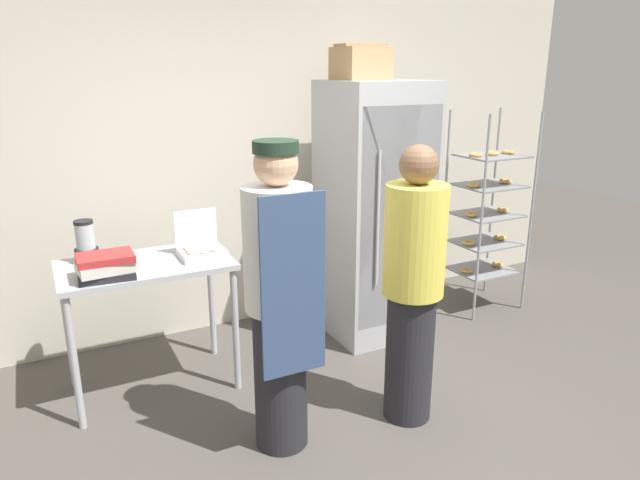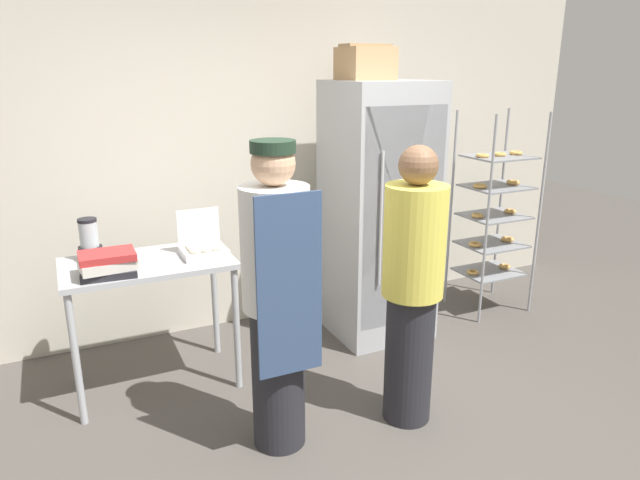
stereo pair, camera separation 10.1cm
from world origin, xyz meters
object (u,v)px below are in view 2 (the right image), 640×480
blender_pitcher (90,242)px  cardboard_storage_box (365,63)px  baking_rack (494,214)px  person_baker (277,297)px  person_customer (412,287)px  binder_stack (108,264)px  refrigerator (378,212)px  donut_box (203,248)px

blender_pitcher → cardboard_storage_box: (1.98, 0.02, 1.09)m
cardboard_storage_box → baking_rack: bearing=-5.4°
person_baker → person_customer: bearing=-7.2°
binder_stack → cardboard_storage_box: (1.91, 0.36, 1.14)m
baking_rack → cardboard_storage_box: cardboard_storage_box is taller
blender_pitcher → cardboard_storage_box: cardboard_storage_box is taller
refrigerator → cardboard_storage_box: cardboard_storage_box is taller
binder_stack → refrigerator: bearing=7.9°
baking_rack → cardboard_storage_box: 1.75m
blender_pitcher → person_baker: person_baker is taller
donut_box → cardboard_storage_box: 1.77m
cardboard_storage_box → person_baker: (-1.14, -1.13, -1.20)m
binder_stack → cardboard_storage_box: 2.25m
refrigerator → person_baker: 1.62m
donut_box → person_baker: 0.91m
cardboard_storage_box → person_customer: (-0.35, -1.23, -1.24)m
refrigerator → blender_pitcher: bearing=178.2°
blender_pitcher → cardboard_storage_box: bearing=0.7°
cardboard_storage_box → donut_box: bearing=-169.8°
person_baker → person_customer: 0.80m
cardboard_storage_box → person_customer: bearing=-106.0°
person_baker → binder_stack: bearing=135.3°
person_baker → person_customer: size_ratio=1.03×
donut_box → person_customer: person_customer is taller
baking_rack → binder_stack: size_ratio=5.19×
blender_pitcher → cardboard_storage_box: 2.26m
refrigerator → baking_rack: (1.13, -0.03, -0.13)m
refrigerator → person_baker: bearing=-140.1°
donut_box → refrigerator: bearing=6.0°
person_baker → person_customer: (0.79, -0.10, -0.04)m
donut_box → person_baker: person_baker is taller
refrigerator → donut_box: refrigerator is taller
blender_pitcher → donut_box: bearing=-17.6°
donut_box → binder_stack: 0.61m
baking_rack → person_customer: (-1.58, -1.11, -0.01)m
baking_rack → person_customer: bearing=-145.0°
blender_pitcher → person_baker: 1.39m
person_customer → donut_box: bearing=134.1°
cardboard_storage_box → person_customer: cardboard_storage_box is taller
person_customer → binder_stack: bearing=151.1°
refrigerator → binder_stack: size_ratio=5.94×
donut_box → person_customer: 1.38m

